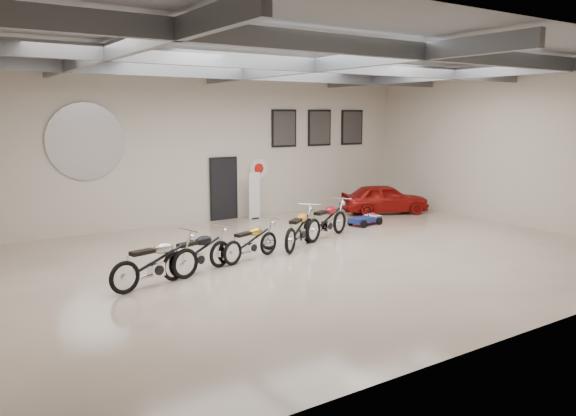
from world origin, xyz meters
TOP-DOWN VIEW (x-y plane):
  - floor at (0.00, 0.00)m, footprint 16.00×12.00m
  - ceiling at (0.00, 0.00)m, footprint 16.00×12.00m
  - back_wall at (0.00, 6.00)m, footprint 16.00×0.02m
  - right_wall at (8.00, 0.00)m, footprint 0.02×12.00m
  - ceiling_beams at (0.00, 0.00)m, footprint 15.80×11.80m
  - door at (0.50, 5.95)m, footprint 0.92×0.08m
  - logo_plaque at (-4.00, 5.95)m, footprint 2.30×0.06m
  - poster_left at (3.00, 5.96)m, footprint 1.05×0.08m
  - poster_mid at (4.60, 5.96)m, footprint 1.05×0.08m
  - poster_right at (6.20, 5.96)m, footprint 1.05×0.08m
  - oil_sign at (1.90, 5.95)m, footprint 0.72×0.10m
  - banner_stand at (1.46, 5.50)m, footprint 0.48×0.24m
  - motorcycle_silver at (-4.23, -0.14)m, footprint 2.21×1.11m
  - motorcycle_black at (-3.10, 0.24)m, footprint 2.08×1.19m
  - motorcycle_gold at (-1.48, 0.64)m, footprint 1.95×1.11m
  - motorcycle_yellow at (0.29, 1.06)m, footprint 2.09×1.78m
  - motorcycle_red at (1.64, 1.61)m, footprint 2.24×1.41m
  - go_kart at (4.01, 2.48)m, footprint 1.49×0.84m
  - vintage_car at (6.00, 3.80)m, footprint 2.42×3.44m

SIDE VIEW (x-z plane):
  - floor at x=0.00m, z-range -0.01..0.01m
  - go_kart at x=4.01m, z-range 0.00..0.51m
  - motorcycle_gold at x=-1.48m, z-range 0.00..0.97m
  - motorcycle_black at x=-3.10m, z-range 0.00..1.03m
  - vintage_car at x=6.00m, z-range 0.00..1.09m
  - motorcycle_yellow at x=0.29m, z-range 0.00..1.10m
  - motorcycle_silver at x=-4.23m, z-range 0.00..1.10m
  - motorcycle_red at x=1.64m, z-range 0.00..1.11m
  - banner_stand at x=1.46m, z-range 0.00..1.70m
  - door at x=0.50m, z-range 0.00..2.10m
  - oil_sign at x=1.90m, z-range 1.34..2.06m
  - back_wall at x=0.00m, z-range 0.00..5.00m
  - right_wall at x=8.00m, z-range 0.00..5.00m
  - logo_plaque at x=-4.00m, z-range 2.22..3.38m
  - poster_left at x=3.00m, z-range 2.42..3.78m
  - poster_mid at x=4.60m, z-range 2.42..3.78m
  - poster_right at x=6.20m, z-range 2.42..3.78m
  - ceiling_beams at x=0.00m, z-range 4.59..4.91m
  - ceiling at x=0.00m, z-range 5.00..5.00m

